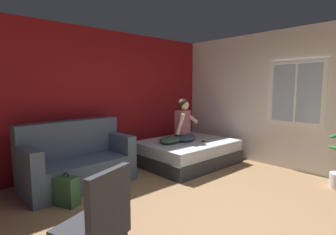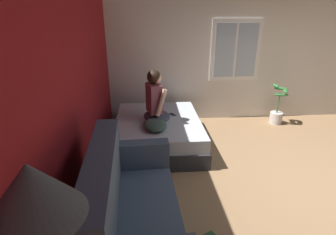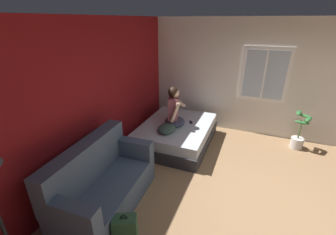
{
  "view_description": "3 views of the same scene",
  "coord_description": "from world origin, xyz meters",
  "views": [
    {
      "loc": [
        -2.4,
        -1.63,
        1.6
      ],
      "look_at": [
        0.82,
        1.91,
        1.04
      ],
      "focal_mm": 28.0,
      "sensor_mm": 36.0,
      "label": 1
    },
    {
      "loc": [
        -2.73,
        2.22,
        2.15
      ],
      "look_at": [
        0.83,
        1.95,
        0.77
      ],
      "focal_mm": 28.0,
      "sensor_mm": 36.0,
      "label": 2
    },
    {
      "loc": [
        -2.8,
        0.54,
        2.64
      ],
      "look_at": [
        0.69,
        1.95,
        0.99
      ],
      "focal_mm": 24.0,
      "sensor_mm": 36.0,
      "label": 3
    }
  ],
  "objects": [
    {
      "name": "ground_plane",
      "position": [
        0.0,
        0.0,
        0.0
      ],
      "size": [
        40.0,
        40.0,
        0.0
      ],
      "primitive_type": "plane",
      "color": "#93704C"
    },
    {
      "name": "wall_back_accent",
      "position": [
        0.0,
        3.11,
        1.35
      ],
      "size": [
        10.39,
        0.16,
        2.7
      ],
      "primitive_type": "cube",
      "color": "maroon",
      "rests_on": "ground"
    },
    {
      "name": "wall_side_with_window",
      "position": [
        2.77,
        0.0,
        1.35
      ],
      "size": [
        0.19,
        7.46,
        2.7
      ],
      "color": "silver",
      "rests_on": "ground"
    },
    {
      "name": "bed",
      "position": [
        1.51,
        2.07,
        0.24
      ],
      "size": [
        1.9,
        1.5,
        0.48
      ],
      "color": "#2D2D33",
      "rests_on": "ground"
    },
    {
      "name": "couch",
      "position": [
        -0.71,
        2.43,
        0.39
      ],
      "size": [
        1.74,
        0.91,
        1.04
      ],
      "color": "#47566B",
      "rests_on": "ground"
    },
    {
      "name": "side_chair",
      "position": [
        -1.5,
        0.19,
        0.53
      ],
      "size": [
        0.59,
        0.59,
        0.98
      ],
      "color": "#382D23",
      "rests_on": "ground"
    },
    {
      "name": "person_seated",
      "position": [
        1.43,
        2.11,
        0.84
      ],
      "size": [
        0.62,
        0.57,
        0.88
      ],
      "color": "#383D51",
      "rests_on": "bed"
    },
    {
      "name": "backpack",
      "position": [
        -1.12,
        1.8,
        0.19
      ],
      "size": [
        0.32,
        0.35,
        0.46
      ],
      "color": "#2D5133",
      "rests_on": "ground"
    },
    {
      "name": "throw_pillow",
      "position": [
        1.07,
        2.13,
        0.55
      ],
      "size": [
        0.54,
        0.45,
        0.14
      ],
      "primitive_type": "ellipsoid",
      "rotation": [
        0.0,
        0.0,
        0.2
      ],
      "color": "#385147",
      "rests_on": "bed"
    },
    {
      "name": "cell_phone",
      "position": [
        1.69,
        1.8,
        0.48
      ],
      "size": [
        0.16,
        0.13,
        0.01
      ],
      "primitive_type": "cube",
      "rotation": [
        0.0,
        0.0,
        5.18
      ],
      "color": "black",
      "rests_on": "bed"
    }
  ]
}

